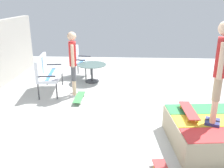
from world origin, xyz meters
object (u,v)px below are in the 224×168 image
skate_ramp (209,133)px  person_skater (220,67)px  skateboard_on_ramp (189,111)px  person_watching (73,59)px  patio_chair_near_house (78,59)px  patio_table (92,69)px  patio_bench (46,71)px  skateboard_by_bench (79,97)px

skate_ramp → person_skater: bearing=171.0°
person_skater → skateboard_on_ramp: bearing=47.5°
skate_ramp → person_watching: person_watching is taller
patio_chair_near_house → person_watching: person_watching is taller
skate_ramp → patio_table: (3.49, 2.59, 0.16)m
person_watching → skateboard_on_ramp: (-2.08, -2.56, -0.43)m
patio_bench → patio_table: (0.97, -1.14, -0.21)m
patio_bench → patio_table: patio_bench is taller
skateboard_by_bench → patio_bench: bearing=59.9°
skateboard_on_ramp → patio_table: bearing=34.2°
skate_ramp → patio_chair_near_house: size_ratio=2.03×
patio_chair_near_house → person_skater: size_ratio=0.59×
patio_chair_near_house → person_skater: bearing=-143.3°
patio_chair_near_house → patio_bench: bearing=158.1°
patio_bench → skateboard_by_bench: size_ratio=1.63×
person_watching → skateboard_by_bench: bearing=-151.1°
person_watching → skateboard_on_ramp: person_watching is taller
patio_chair_near_house → patio_table: bearing=-136.3°
patio_chair_near_house → person_watching: size_ratio=0.59×
skate_ramp → skateboard_on_ramp: bearing=61.1°
skate_ramp → patio_chair_near_house: bearing=37.6°
patio_chair_near_house → skateboard_on_ramp: size_ratio=1.27×
patio_chair_near_house → skate_ramp: bearing=-142.4°
person_skater → skate_ramp: bearing=-9.0°
patio_bench → skateboard_on_ramp: patio_bench is taller
patio_table → person_skater: size_ratio=0.52×
person_skater → skateboard_by_bench: bearing=52.9°
patio_chair_near_house → person_watching: bearing=-173.2°
person_watching → skateboard_by_bench: 1.01m
patio_table → skate_ramp: bearing=-143.4°
skateboard_by_bench → patio_chair_near_house: bearing=10.7°
skate_ramp → skateboard_by_bench: bearing=54.6°
skateboard_on_ramp → skateboard_by_bench: bearing=53.7°
person_skater → skateboard_on_ramp: 1.03m
skateboard_by_bench → person_watching: bearing=28.9°
patio_bench → person_skater: (-2.63, -3.72, 0.89)m
patio_chair_near_house → person_watching: (-1.77, -0.21, 0.40)m
person_watching → patio_bench: bearing=73.3°
patio_table → patio_bench: bearing=130.3°
skate_ramp → person_skater: person_skater is taller
patio_bench → skateboard_on_ramp: bearing=-124.5°
patio_chair_near_house → skateboard_by_bench: bearing=-169.3°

